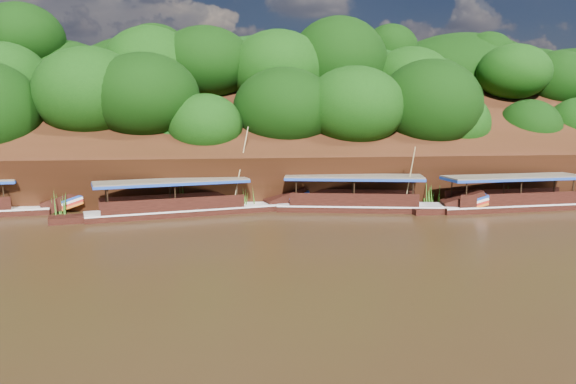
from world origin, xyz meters
name	(u,v)px	position (x,y,z in m)	size (l,w,h in m)	color
ground	(381,235)	(0.00, 0.00, 0.00)	(160.00, 160.00, 0.00)	black
riverbank	(312,164)	(-0.01, 22.73, 1.89)	(120.00, 30.06, 19.40)	black
boat_0	(531,201)	(13.05, 6.78, 0.55)	(15.15, 3.42, 5.65)	black
boat_1	(375,203)	(1.77, 7.48, 0.56)	(14.50, 4.85, 5.03)	black
boat_2	(196,206)	(-10.57, 7.88, 0.54)	(15.25, 5.52, 6.31)	black
reeds	(305,196)	(-2.86, 9.42, 0.89)	(48.87, 2.48, 2.11)	#306218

